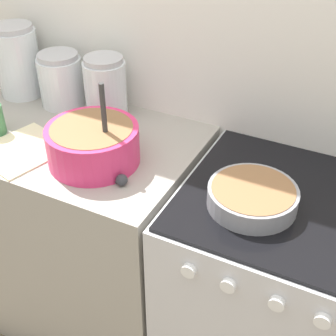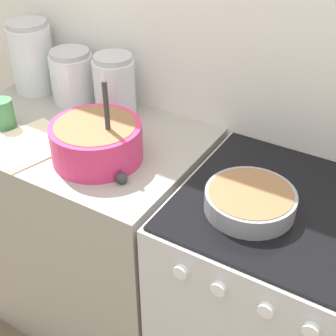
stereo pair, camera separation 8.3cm
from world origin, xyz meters
name	(u,v)px [view 2 (the right image)]	position (x,y,z in m)	size (l,w,h in m)	color
wall_back	(237,48)	(0.00, 0.62, 1.20)	(4.84, 0.05, 2.40)	white
countertop_cabinet	(85,228)	(-0.46, 0.30, 0.46)	(0.92, 0.59, 0.91)	#9E998E
stove	(268,310)	(0.33, 0.30, 0.46)	(0.62, 0.61, 0.91)	silver
mixing_bowl	(96,139)	(-0.28, 0.21, 0.98)	(0.29, 0.29, 0.28)	#E0336B
baking_pan	(250,200)	(0.24, 0.22, 0.94)	(0.25, 0.25, 0.06)	gray
storage_jar_left	(33,61)	(-0.81, 0.49, 1.03)	(0.17, 0.17, 0.28)	silver
storage_jar_middle	(73,80)	(-0.61, 0.49, 1.00)	(0.16, 0.16, 0.20)	silver
storage_jar_right	(115,89)	(-0.41, 0.49, 1.01)	(0.15, 0.15, 0.22)	silver
tin_can	(4,114)	(-0.68, 0.20, 0.96)	(0.07, 0.07, 0.10)	#3F7F4C
recipe_page	(29,144)	(-0.52, 0.16, 0.91)	(0.30, 0.31, 0.01)	beige
measuring_spoon	(118,177)	(-0.15, 0.14, 0.93)	(0.12, 0.04, 0.04)	#333338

